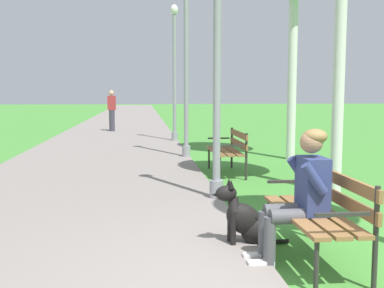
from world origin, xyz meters
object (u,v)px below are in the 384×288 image
object	(u,v)px
person_seated_on_near_bench	(301,191)
dog_black	(248,221)
pedestrian_distant	(112,111)
park_bench_near	(321,208)
park_bench_mid	(229,148)
lamp_post_near	(217,60)
lamp_post_mid	(186,59)
lamp_post_far	(174,72)

from	to	relation	value
person_seated_on_near_bench	dog_black	xyz separation A→B (m)	(-0.36, 0.53, -0.42)
pedestrian_distant	park_bench_near	bearing A→B (deg)	-79.19
park_bench_near	park_bench_mid	size ratio (longest dim) A/B	1.00
park_bench_mid	dog_black	xyz separation A→B (m)	(-0.60, -4.29, -0.25)
park_bench_near	lamp_post_near	xyz separation A→B (m)	(-0.57, 2.58, 1.52)
pedestrian_distant	park_bench_mid	bearing A→B (deg)	-74.11
park_bench_near	pedestrian_distant	size ratio (longest dim) A/B	0.91
lamp_post_mid	park_bench_near	bearing A→B (deg)	-85.19
dog_black	lamp_post_far	distance (m)	10.58
park_bench_near	park_bench_mid	world-z (taller)	same
lamp_post_mid	lamp_post_far	bearing A→B (deg)	90.17
park_bench_near	lamp_post_near	distance (m)	3.05
pedestrian_distant	lamp_post_mid	bearing A→B (deg)	-73.93
person_seated_on_near_bench	lamp_post_mid	size ratio (longest dim) A/B	0.27
park_bench_mid	lamp_post_near	distance (m)	2.76
dog_black	lamp_post_near	xyz separation A→B (m)	(-0.00, 2.07, 1.78)
lamp_post_near	person_seated_on_near_bench	bearing A→B (deg)	-81.95
lamp_post_far	lamp_post_near	bearing A→B (deg)	-89.78
park_bench_mid	person_seated_on_near_bench	size ratio (longest dim) A/B	1.20
person_seated_on_near_bench	lamp_post_near	xyz separation A→B (m)	(-0.37, 2.60, 1.36)
dog_black	pedestrian_distant	world-z (taller)	pedestrian_distant
park_bench_mid	lamp_post_near	bearing A→B (deg)	-105.23
lamp_post_mid	pedestrian_distant	distance (m)	8.23
park_bench_near	person_seated_on_near_bench	xyz separation A→B (m)	(-0.21, -0.03, 0.17)
park_bench_mid	lamp_post_far	xyz separation A→B (m)	(-0.64, 6.11, 1.71)
person_seated_on_near_bench	pedestrian_distant	size ratio (longest dim) A/B	0.76
park_bench_mid	dog_black	world-z (taller)	park_bench_mid
park_bench_mid	dog_black	distance (m)	4.34
park_bench_near	lamp_post_mid	bearing A→B (deg)	94.81
dog_black	lamp_post_far	bearing A→B (deg)	90.19
pedestrian_distant	lamp_post_near	bearing A→B (deg)	-79.57
person_seated_on_near_bench	lamp_post_near	world-z (taller)	lamp_post_near
lamp_post_far	pedestrian_distant	distance (m)	4.74
park_bench_near	lamp_post_mid	distance (m)	7.33
park_bench_mid	lamp_post_near	world-z (taller)	lamp_post_near
dog_black	pedestrian_distant	size ratio (longest dim) A/B	0.50
park_bench_near	lamp_post_near	world-z (taller)	lamp_post_near
park_bench_mid	lamp_post_far	world-z (taller)	lamp_post_far
person_seated_on_near_bench	lamp_post_far	world-z (taller)	lamp_post_far
lamp_post_mid	pedestrian_distant	world-z (taller)	lamp_post_mid
person_seated_on_near_bench	lamp_post_near	size ratio (longest dim) A/B	0.32
park_bench_mid	lamp_post_mid	xyz separation A→B (m)	(-0.62, 2.28, 1.84)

